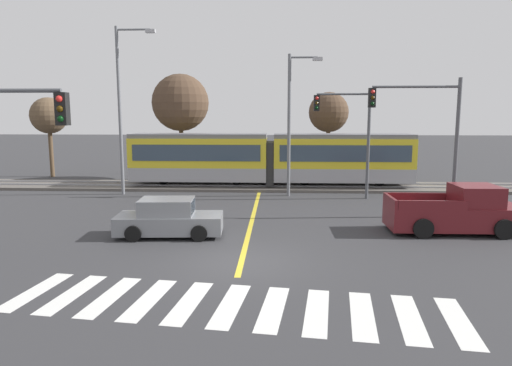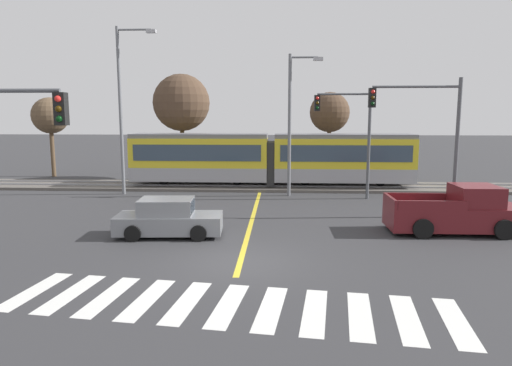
# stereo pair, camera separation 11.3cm
# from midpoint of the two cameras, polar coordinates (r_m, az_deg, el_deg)

# --- Properties ---
(ground_plane) EXTENTS (200.00, 200.00, 0.00)m
(ground_plane) POSITION_cam_midpoint_polar(r_m,az_deg,el_deg) (15.32, -1.77, -9.84)
(ground_plane) COLOR #333335
(track_bed) EXTENTS (120.00, 4.00, 0.18)m
(track_bed) POSITION_cam_midpoint_polar(r_m,az_deg,el_deg) (30.61, 0.74, -0.42)
(track_bed) COLOR #56514C
(track_bed) RESTS_ON ground
(rail_near) EXTENTS (120.00, 0.08, 0.10)m
(rail_near) POSITION_cam_midpoint_polar(r_m,az_deg,el_deg) (29.88, 0.69, -0.37)
(rail_near) COLOR #939399
(rail_near) RESTS_ON track_bed
(rail_far) EXTENTS (120.00, 0.08, 0.10)m
(rail_far) POSITION_cam_midpoint_polar(r_m,az_deg,el_deg) (31.30, 0.80, 0.03)
(rail_far) COLOR #939399
(rail_far) RESTS_ON track_bed
(light_rail_tram) EXTENTS (18.50, 2.64, 3.43)m
(light_rail_tram) POSITION_cam_midpoint_polar(r_m,az_deg,el_deg) (30.34, 2.00, 3.22)
(light_rail_tram) COLOR #9E9EA3
(light_rail_tram) RESTS_ON track_bed
(crosswalk_stripe_0) EXTENTS (0.90, 2.85, 0.01)m
(crosswalk_stripe_0) POSITION_cam_midpoint_polar(r_m,az_deg,el_deg) (14.31, -25.71, -12.02)
(crosswalk_stripe_0) COLOR silver
(crosswalk_stripe_0) RESTS_ON ground
(crosswalk_stripe_1) EXTENTS (0.90, 2.85, 0.01)m
(crosswalk_stripe_1) POSITION_cam_midpoint_polar(r_m,az_deg,el_deg) (13.72, -21.89, -12.67)
(crosswalk_stripe_1) COLOR silver
(crosswalk_stripe_1) RESTS_ON ground
(crosswalk_stripe_2) EXTENTS (0.90, 2.85, 0.01)m
(crosswalk_stripe_2) POSITION_cam_midpoint_polar(r_m,az_deg,el_deg) (13.19, -17.72, -13.32)
(crosswalk_stripe_2) COLOR silver
(crosswalk_stripe_2) RESTS_ON ground
(crosswalk_stripe_3) EXTENTS (0.90, 2.85, 0.01)m
(crosswalk_stripe_3) POSITION_cam_midpoint_polar(r_m,az_deg,el_deg) (12.74, -13.21, -13.93)
(crosswalk_stripe_3) COLOR silver
(crosswalk_stripe_3) RESTS_ON ground
(crosswalk_stripe_4) EXTENTS (0.90, 2.85, 0.01)m
(crosswalk_stripe_4) POSITION_cam_midpoint_polar(r_m,az_deg,el_deg) (12.37, -8.36, -14.49)
(crosswalk_stripe_4) COLOR silver
(crosswalk_stripe_4) RESTS_ON ground
(crosswalk_stripe_5) EXTENTS (0.90, 2.85, 0.01)m
(crosswalk_stripe_5) POSITION_cam_midpoint_polar(r_m,az_deg,el_deg) (12.08, -3.24, -14.98)
(crosswalk_stripe_5) COLOR silver
(crosswalk_stripe_5) RESTS_ON ground
(crosswalk_stripe_6) EXTENTS (0.90, 2.85, 0.01)m
(crosswalk_stripe_6) POSITION_cam_midpoint_polar(r_m,az_deg,el_deg) (11.89, 2.12, -15.37)
(crosswalk_stripe_6) COLOR silver
(crosswalk_stripe_6) RESTS_ON ground
(crosswalk_stripe_7) EXTENTS (0.90, 2.85, 0.01)m
(crosswalk_stripe_7) POSITION_cam_midpoint_polar(r_m,az_deg,el_deg) (11.81, 7.62, -15.63)
(crosswalk_stripe_7) COLOR silver
(crosswalk_stripe_7) RESTS_ON ground
(crosswalk_stripe_8) EXTENTS (0.90, 2.85, 0.01)m
(crosswalk_stripe_8) POSITION_cam_midpoint_polar(r_m,az_deg,el_deg) (11.82, 13.16, -15.75)
(crosswalk_stripe_8) COLOR silver
(crosswalk_stripe_8) RESTS_ON ground
(crosswalk_stripe_9) EXTENTS (0.90, 2.85, 0.01)m
(crosswalk_stripe_9) POSITION_cam_midpoint_polar(r_m,az_deg,el_deg) (11.94, 18.64, -15.74)
(crosswalk_stripe_9) COLOR silver
(crosswalk_stripe_9) RESTS_ON ground
(crosswalk_stripe_10) EXTENTS (0.90, 2.85, 0.01)m
(crosswalk_stripe_10) POSITION_cam_midpoint_polar(r_m,az_deg,el_deg) (12.15, 23.97, -15.59)
(crosswalk_stripe_10) COLOR silver
(crosswalk_stripe_10) RESTS_ON ground
(lane_centre_line) EXTENTS (0.20, 15.20, 0.01)m
(lane_centre_line) POSITION_cam_midpoint_polar(r_m,az_deg,el_deg) (21.21, -0.35, -4.65)
(lane_centre_line) COLOR gold
(lane_centre_line) RESTS_ON ground
(sedan_crossing) EXTENTS (4.31, 2.13, 1.52)m
(sedan_crossing) POSITION_cam_midpoint_polar(r_m,az_deg,el_deg) (18.67, -10.68, -4.41)
(sedan_crossing) COLOR gray
(sedan_crossing) RESTS_ON ground
(pickup_truck) EXTENTS (5.42, 2.29, 1.98)m
(pickup_truck) POSITION_cam_midpoint_polar(r_m,az_deg,el_deg) (20.56, 24.02, -3.41)
(pickup_truck) COLOR maroon
(pickup_truck) RESTS_ON ground
(traffic_light_far_right) EXTENTS (3.25, 0.38, 6.35)m
(traffic_light_far_right) POSITION_cam_midpoint_polar(r_m,az_deg,el_deg) (26.79, 11.93, 6.93)
(traffic_light_far_right) COLOR #515459
(traffic_light_far_right) RESTS_ON ground
(traffic_light_mid_right) EXTENTS (4.25, 0.38, 6.54)m
(traffic_light_mid_right) POSITION_cam_midpoint_polar(r_m,az_deg,el_deg) (22.91, 20.82, 6.74)
(traffic_light_mid_right) COLOR #515459
(traffic_light_mid_right) RESTS_ON ground
(street_lamp_west) EXTENTS (2.41, 0.28, 9.98)m
(street_lamp_west) POSITION_cam_midpoint_polar(r_m,az_deg,el_deg) (28.82, -16.13, 9.72)
(street_lamp_west) COLOR slate
(street_lamp_west) RESTS_ON ground
(street_lamp_centre) EXTENTS (1.99, 0.28, 8.34)m
(street_lamp_centre) POSITION_cam_midpoint_polar(r_m,az_deg,el_deg) (27.22, 4.72, 8.23)
(street_lamp_centre) COLOR slate
(street_lamp_centre) RESTS_ON ground
(bare_tree_far_west) EXTENTS (2.81, 2.81, 6.21)m
(bare_tree_far_west) POSITION_cam_midpoint_polar(r_m,az_deg,el_deg) (39.38, -24.25, 7.63)
(bare_tree_far_west) COLOR brown
(bare_tree_far_west) RESTS_ON ground
(bare_tree_west) EXTENTS (4.20, 4.20, 7.85)m
(bare_tree_west) POSITION_cam_midpoint_polar(r_m,az_deg,el_deg) (34.76, -9.21, 9.85)
(bare_tree_west) COLOR brown
(bare_tree_west) RESTS_ON ground
(bare_tree_east) EXTENTS (3.09, 3.09, 6.60)m
(bare_tree_east) POSITION_cam_midpoint_polar(r_m,az_deg,el_deg) (36.23, 9.29, 8.66)
(bare_tree_east) COLOR brown
(bare_tree_east) RESTS_ON ground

